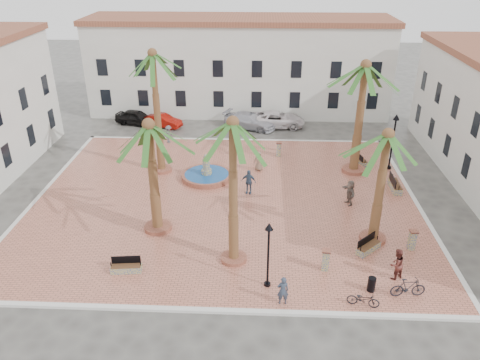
{
  "coord_description": "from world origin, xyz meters",
  "views": [
    {
      "loc": [
        2.28,
        -28.15,
        15.78
      ],
      "look_at": [
        1.0,
        0.0,
        1.6
      ],
      "focal_mm": 35.0,
      "sensor_mm": 36.0,
      "label": 1
    }
  ],
  "objects": [
    {
      "name": "ground",
      "position": [
        0.0,
        0.0,
        0.0
      ],
      "size": [
        120.0,
        120.0,
        0.0
      ],
      "primitive_type": "plane",
      "color": "#56544F",
      "rests_on": "ground"
    },
    {
      "name": "plaza",
      "position": [
        0.0,
        0.0,
        0.07
      ],
      "size": [
        26.0,
        22.0,
        0.15
      ],
      "primitive_type": "cube",
      "color": "#C47058",
      "rests_on": "ground"
    },
    {
      "name": "kerb_n",
      "position": [
        0.0,
        11.0,
        0.08
      ],
      "size": [
        26.3,
        0.3,
        0.16
      ],
      "primitive_type": "cube",
      "color": "silver",
      "rests_on": "ground"
    },
    {
      "name": "kerb_s",
      "position": [
        0.0,
        -11.0,
        0.08
      ],
      "size": [
        26.3,
        0.3,
        0.16
      ],
      "primitive_type": "cube",
      "color": "silver",
      "rests_on": "ground"
    },
    {
      "name": "kerb_e",
      "position": [
        13.0,
        0.0,
        0.08
      ],
      "size": [
        0.3,
        22.3,
        0.16
      ],
      "primitive_type": "cube",
      "color": "silver",
      "rests_on": "ground"
    },
    {
      "name": "kerb_w",
      "position": [
        -13.0,
        0.0,
        0.08
      ],
      "size": [
        0.3,
        22.3,
        0.16
      ],
      "primitive_type": "cube",
      "color": "silver",
      "rests_on": "ground"
    },
    {
      "name": "building_north",
      "position": [
        -0.0,
        19.99,
        4.77
      ],
      "size": [
        30.4,
        7.4,
        9.5
      ],
      "color": "silver",
      "rests_on": "ground"
    },
    {
      "name": "fountain",
      "position": [
        -1.64,
        3.09,
        0.41
      ],
      "size": [
        3.74,
        3.74,
        1.93
      ],
      "color": "#A05540",
      "rests_on": "plaza"
    },
    {
      "name": "palm_nw",
      "position": [
        -5.26,
        4.24,
        8.23
      ],
      "size": [
        4.96,
        4.96,
        9.33
      ],
      "color": "#A05540",
      "rests_on": "plaza"
    },
    {
      "name": "palm_sw",
      "position": [
        -3.88,
        -4.04,
        6.09
      ],
      "size": [
        5.39,
        5.39,
        7.16
      ],
      "color": "#A05540",
      "rests_on": "plaza"
    },
    {
      "name": "palm_s",
      "position": [
        0.97,
        -6.98,
        7.37
      ],
      "size": [
        4.66,
        4.66,
        8.37
      ],
      "color": "#A05540",
      "rests_on": "plaza"
    },
    {
      "name": "palm_e",
      "position": [
        9.08,
        -4.62,
        6.02
      ],
      "size": [
        5.02,
        5.02,
        7.03
      ],
      "color": "#A05540",
      "rests_on": "plaza"
    },
    {
      "name": "palm_ne",
      "position": [
        9.55,
        4.81,
        7.39
      ],
      "size": [
        5.79,
        5.79,
        8.59
      ],
      "color": "#A05540",
      "rests_on": "plaza"
    },
    {
      "name": "bench_s",
      "position": [
        -4.7,
        -8.29,
        0.39
      ],
      "size": [
        1.68,
        0.67,
        0.86
      ],
      "rotation": [
        0.0,
        0.0,
        0.11
      ],
      "color": "gray",
      "rests_on": "plaza"
    },
    {
      "name": "bench_se",
      "position": [
        8.58,
        -5.8,
        0.4
      ],
      "size": [
        1.59,
        1.55,
        0.9
      ],
      "rotation": [
        0.0,
        0.0,
        0.76
      ],
      "color": "gray",
      "rests_on": "plaza"
    },
    {
      "name": "bench_e",
      "position": [
        11.97,
        1.88,
        0.44
      ],
      "size": [
        0.63,
        1.99,
        1.04
      ],
      "rotation": [
        0.0,
        0.0,
        1.56
      ],
      "color": "gray",
      "rests_on": "plaza"
    },
    {
      "name": "bench_ne",
      "position": [
        10.34,
        6.33,
        0.39
      ],
      "size": [
        0.91,
        1.71,
        0.86
      ],
      "rotation": [
        0.0,
        0.0,
        1.83
      ],
      "color": "gray",
      "rests_on": "plaza"
    },
    {
      "name": "lamppost_s",
      "position": [
        2.81,
        -9.09,
        2.7
      ],
      "size": [
        0.41,
        0.41,
        3.76
      ],
      "color": "black",
      "rests_on": "plaza"
    },
    {
      "name": "lamppost_e",
      "position": [
        12.4,
        5.43,
        3.16
      ],
      "size": [
        0.48,
        0.48,
        4.45
      ],
      "color": "black",
      "rests_on": "plaza"
    },
    {
      "name": "bollard_se",
      "position": [
        5.92,
        -7.65,
        0.81
      ],
      "size": [
        0.51,
        0.51,
        1.28
      ],
      "rotation": [
        0.0,
        0.0,
        -0.14
      ],
      "color": "gray",
      "rests_on": "plaza"
    },
    {
      "name": "bollard_n",
      "position": [
        3.85,
        7.44,
        0.79
      ],
      "size": [
        0.47,
        0.47,
        1.24
      ],
      "rotation": [
        0.0,
        0.0,
        -0.05
      ],
      "color": "gray",
      "rests_on": "plaza"
    },
    {
      "name": "bollard_e",
      "position": [
        11.08,
        -5.49,
        0.79
      ],
      "size": [
        0.48,
        0.48,
        1.24
      ],
      "rotation": [
        0.0,
        0.0,
        0.08
      ],
      "color": "gray",
      "rests_on": "plaza"
    },
    {
      "name": "litter_bin",
      "position": [
        8.04,
        -9.25,
        0.54
      ],
      "size": [
        0.4,
        0.4,
        0.78
      ],
      "primitive_type": "cylinder",
      "color": "black",
      "rests_on": "plaza"
    },
    {
      "name": "cyclist_a",
      "position": [
        3.53,
        -10.4,
        0.94
      ],
      "size": [
        0.61,
        0.44,
        1.57
      ],
      "primitive_type": "imported",
      "rotation": [
        0.0,
        0.0,
        3.25
      ],
      "color": "#303A4B",
      "rests_on": "plaza"
    },
    {
      "name": "bicycle_a",
      "position": [
        7.41,
        -10.4,
        0.56
      ],
      "size": [
        1.63,
        0.86,
        0.81
      ],
      "primitive_type": "imported",
      "rotation": [
        0.0,
        0.0,
        1.35
      ],
      "color": "black",
      "rests_on": "plaza"
    },
    {
      "name": "cyclist_b",
      "position": [
        9.48,
        -8.17,
        1.03
      ],
      "size": [
        1.08,
        1.0,
        1.77
      ],
      "primitive_type": "imported",
      "rotation": [
        0.0,
        0.0,
        3.65
      ],
      "color": "#5C2722",
      "rests_on": "plaza"
    },
    {
      "name": "bicycle_b",
      "position": [
        9.74,
        -9.6,
        0.68
      ],
      "size": [
        1.81,
        0.67,
        1.06
      ],
      "primitive_type": "imported",
      "rotation": [
        0.0,
        0.0,
        1.67
      ],
      "color": "black",
      "rests_on": "plaza"
    },
    {
      "name": "pedestrian_fountain_a",
      "position": [
        2.24,
        4.61,
        0.93
      ],
      "size": [
        0.79,
        0.53,
        1.57
      ],
      "primitive_type": "imported",
      "rotation": [
        0.0,
        0.0,
        -0.04
      ],
      "color": "#7C614D",
      "rests_on": "plaza"
    },
    {
      "name": "pedestrian_fountain_b",
      "position": [
        1.56,
        0.89,
        1.04
      ],
      "size": [
        1.11,
        0.64,
        1.78
      ],
      "primitive_type": "imported",
      "rotation": [
        0.0,
        0.0,
        -0.21
      ],
      "color": "#364A61",
      "rests_on": "plaza"
    },
    {
      "name": "pedestrian_north",
      "position": [
        -5.74,
        10.0,
        0.93
      ],
      "size": [
        0.87,
        1.14,
        1.57
      ],
      "primitive_type": "imported",
      "rotation": [
        0.0,
        0.0,
        1.25
      ],
      "color": "#4F5055",
      "rests_on": "plaza"
    },
    {
      "name": "pedestrian_east",
      "position": [
        8.36,
        -0.38,
        1.02
      ],
      "size": [
        0.92,
        1.7,
        1.75
      ],
      "primitive_type": "imported",
      "rotation": [
        0.0,
        0.0,
        -1.31
      ],
      "color": "#68594F",
      "rests_on": "plaza"
    },
    {
      "name": "car_black",
      "position": [
        -9.8,
        14.92,
        0.72
      ],
      "size": [
        4.51,
        2.77,
        1.43
      ],
      "primitive_type": "imported",
      "rotation": [
        0.0,
        0.0,
        1.3
      ],
      "color": "black",
      "rests_on": "ground"
    },
    {
      "name": "car_red",
      "position": [
        -7.1,
        14.38,
        0.61
      ],
      "size": [
        3.95,
        2.54,
        1.23
      ],
      "primitive_type": "imported",
      "rotation": [
        0.0,
        0.0,
        1.21
      ],
      "color": "#991008",
      "rests_on": "ground"
    },
    {
      "name": "car_silver",
      "position": [
        1.28,
        14.38,
        0.74
      ],
      "size": [
        5.49,
        3.83,
        1.48
      ],
      "primitive_type": "imported",
      "rotation": [
        0.0,
        0.0,
        1.18
      ],
      "color": "silver",
      "rests_on": "ground"
    },
    {
      "name": "car_white",
      "position": [
        3.87,
        14.89,
        0.75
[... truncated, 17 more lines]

